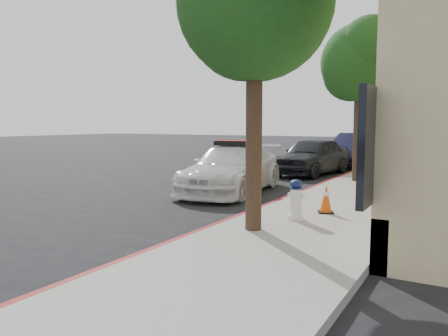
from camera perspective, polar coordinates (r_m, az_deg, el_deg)
name	(u,v)px	position (r m, az deg, el deg)	size (l,w,h in m)	color
ground	(187,205)	(11.37, -4.88, -4.86)	(120.00, 120.00, 0.00)	black
sidewalk	(396,173)	(19.46, 21.59, -0.56)	(3.20, 50.00, 0.15)	gray
curb_strip	(359,171)	(19.74, 17.17, -0.33)	(0.12, 50.00, 0.15)	maroon
tower_left	(438,16)	(132.54, 26.13, 17.41)	(18.00, 14.00, 60.00)	#9EA8B7
tree_near	(256,0)	(8.23, 4.20, 21.09)	(2.92, 2.82, 5.62)	black
tree_mid	(361,62)	(15.66, 17.43, 13.11)	(2.77, 2.64, 5.43)	black
tree_far	(398,77)	(23.51, 21.82, 10.99)	(3.10, 3.00, 5.81)	black
police_car	(232,169)	(13.37, 1.03, -0.09)	(2.64, 5.19, 1.59)	white
parked_car_mid	(312,156)	(18.37, 11.42, 1.57)	(1.83, 4.54, 1.55)	black
parked_car_far	(356,149)	(22.79, 16.82, 2.35)	(1.73, 4.96, 1.63)	#141433
fire_hydrant	(296,200)	(9.02, 9.39, -4.16)	(0.34, 0.32, 0.83)	silver
traffic_cone	(326,199)	(9.84, 13.19, -3.95)	(0.43, 0.43, 0.63)	black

